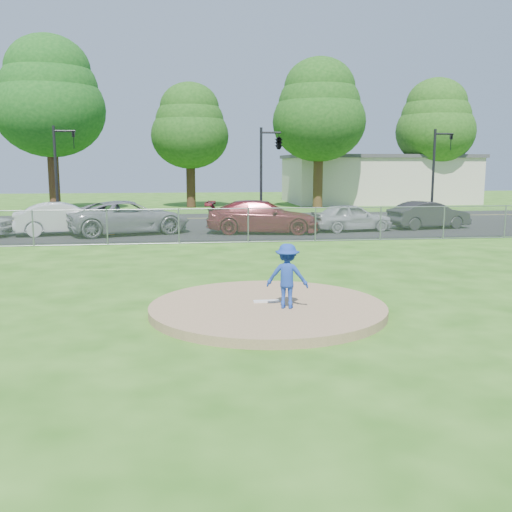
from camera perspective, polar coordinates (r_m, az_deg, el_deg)
The scene contains 21 objects.
ground at distance 22.87m, azimuth -2.67°, elevation 0.64°, with size 120.00×120.00×0.00m, color #255913.
pitchers_mound at distance 13.09m, azimuth 1.17°, elevation -5.26°, with size 5.40×5.40×0.20m, color #91724F.
pitching_rubber at distance 13.26m, azimuth 1.04°, elevation -4.54°, with size 0.60×0.15×0.04m, color white.
chain_link_fence at distance 24.75m, azimuth -3.09°, elevation 3.02°, with size 40.00×0.06×1.50m, color gray.
parking_lot at distance 29.29m, azimuth -3.79°, elevation 2.48°, with size 50.00×8.00×0.01m, color black.
street at distance 36.74m, azimuth -4.59°, elevation 3.79°, with size 60.00×7.00×0.01m, color black.
commercial_building at distance 53.65m, azimuth 12.00°, elevation 7.57°, with size 16.40×9.40×4.30m.
tree_left at distance 44.74m, azimuth -19.96°, elevation 14.79°, with size 7.84×7.84×12.53m.
tree_center at distance 46.65m, azimuth -6.63°, elevation 12.82°, with size 6.16×6.16×9.84m.
tree_right at distance 46.07m, azimuth 6.33°, elevation 14.34°, with size 7.28×7.28×11.63m.
tree_far_right at distance 52.50m, azimuth 17.53°, elevation 12.68°, with size 6.72×6.72×10.74m.
traffic_signal_left at distance 35.20m, azimuth -19.03°, elevation 8.59°, with size 1.28×0.20×5.60m.
traffic_signal_center at distance 35.07m, azimuth 2.11°, elevation 11.11°, with size 1.42×2.48×5.60m.
traffic_signal_right at distance 38.15m, azimuth 17.67°, elevation 8.65°, with size 1.28×0.20×5.60m.
pitcher at distance 12.60m, azimuth 3.15°, elevation -2.02°, with size 0.93×0.53×1.44m, color #1C3C9C.
traffic_cone at distance 28.63m, azimuth -14.35°, elevation 2.71°, with size 0.32×0.32×0.63m, color #FF5A0D.
parked_car_white at distance 29.35m, azimuth -18.58°, elevation 3.58°, with size 1.65×4.72×1.56m, color silver.
parked_car_gray at distance 28.73m, azimuth -12.58°, elevation 3.80°, with size 2.71×5.88×1.63m, color gray.
parked_car_darkred at distance 28.38m, azimuth 0.64°, elevation 3.94°, with size 2.27×5.58×1.62m, color maroon.
parked_car_pearl at distance 29.68m, azimuth 9.52°, elevation 3.84°, with size 1.67×4.14×1.41m, color #AFB1B3.
parked_car_charcoal at distance 31.92m, azimuth 16.89°, elevation 3.96°, with size 1.52×4.36×1.44m, color black.
Camera 1 is at (-1.95, -12.54, 3.33)m, focal length 40.00 mm.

